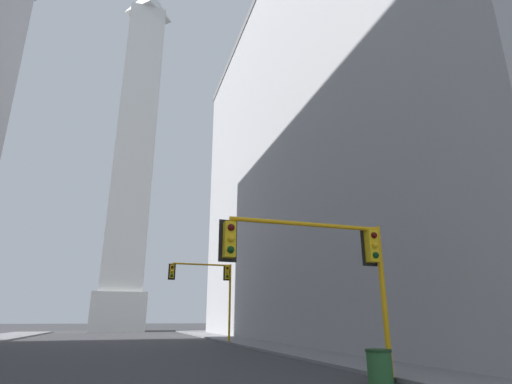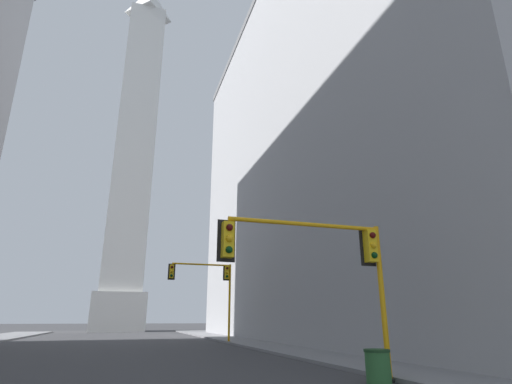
% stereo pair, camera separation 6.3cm
% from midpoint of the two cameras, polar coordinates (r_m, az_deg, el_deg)
% --- Properties ---
extents(sidewalk_right, '(5.00, 82.88, 0.15)m').
position_cam_midpoint_polar(sidewalk_right, '(29.44, 3.96, -21.18)').
color(sidewalk_right, slate).
rests_on(sidewalk_right, ground_plane).
extents(building_right, '(21.24, 51.09, 38.01)m').
position_cam_midpoint_polar(building_right, '(43.58, 14.16, 6.01)').
color(building_right, '#9E9EA0').
rests_on(building_right, ground_plane).
extents(obelisk, '(8.41, 8.41, 69.21)m').
position_cam_midpoint_polar(obelisk, '(78.08, -16.85, 6.69)').
color(obelisk, silver).
rests_on(obelisk, ground_plane).
extents(traffic_light_near_right, '(5.82, 0.50, 4.97)m').
position_cam_midpoint_polar(traffic_light_near_right, '(13.45, 10.08, -9.17)').
color(traffic_light_near_right, orange).
rests_on(traffic_light_near_right, ground_plane).
extents(traffic_light_mid_right, '(5.43, 0.52, 6.40)m').
position_cam_midpoint_polar(traffic_light_mid_right, '(34.63, -6.62, -12.61)').
color(traffic_light_mid_right, orange).
rests_on(traffic_light_mid_right, ground_plane).
extents(trash_bin, '(0.79, 0.79, 0.99)m').
position_cam_midpoint_polar(trash_bin, '(13.77, 17.10, -22.73)').
color(trash_bin, '#2D6633').
rests_on(trash_bin, ground_plane).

